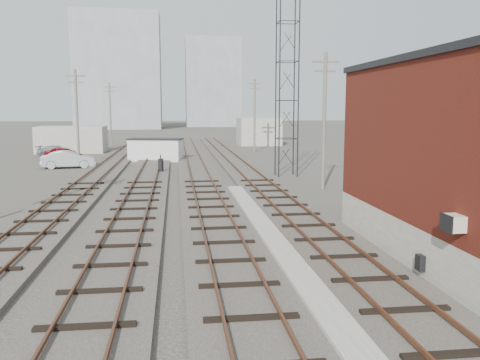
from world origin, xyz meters
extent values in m
plane|color=#282621|center=(0.00, 60.00, 0.00)|extent=(320.00, 320.00, 0.00)
cube|color=#332D28|center=(2.50, 39.00, 0.10)|extent=(3.20, 90.00, 0.20)
cube|color=#4C2816|center=(1.78, 39.00, 0.33)|extent=(0.07, 90.00, 0.12)
cube|color=#4C2816|center=(3.22, 39.00, 0.33)|extent=(0.07, 90.00, 0.12)
cube|color=#332D28|center=(-1.50, 39.00, 0.10)|extent=(3.20, 90.00, 0.20)
cube|color=#4C2816|center=(-2.22, 39.00, 0.33)|extent=(0.07, 90.00, 0.12)
cube|color=#4C2816|center=(-0.78, 39.00, 0.33)|extent=(0.07, 90.00, 0.12)
cube|color=#332D28|center=(-5.50, 39.00, 0.10)|extent=(3.20, 90.00, 0.20)
cube|color=#4C2816|center=(-6.22, 39.00, 0.33)|extent=(0.07, 90.00, 0.12)
cube|color=#4C2816|center=(-4.78, 39.00, 0.33)|extent=(0.07, 90.00, 0.12)
cube|color=#332D28|center=(-9.50, 39.00, 0.10)|extent=(3.20, 90.00, 0.20)
cube|color=#4C2816|center=(-10.22, 39.00, 0.33)|extent=(0.07, 90.00, 0.12)
cube|color=#4C2816|center=(-8.78, 39.00, 0.33)|extent=(0.07, 90.00, 0.12)
cube|color=gray|center=(0.50, 14.00, 0.13)|extent=(0.90, 28.00, 0.26)
cube|color=gray|center=(7.50, 12.00, 0.75)|extent=(6.00, 12.00, 1.50)
cube|color=beige|center=(4.28, 8.00, 2.25)|extent=(0.45, 0.62, 0.45)
cube|color=black|center=(4.40, 10.00, 0.50)|extent=(0.20, 0.35, 0.50)
cylinder|color=black|center=(4.75, 34.25, 7.50)|extent=(0.10, 0.10, 15.00)
cylinder|color=black|center=(6.25, 34.25, 7.50)|extent=(0.10, 0.10, 15.00)
cylinder|color=black|center=(4.75, 35.75, 7.50)|extent=(0.10, 0.10, 15.00)
cylinder|color=black|center=(6.25, 35.75, 7.50)|extent=(0.10, 0.10, 15.00)
cylinder|color=#595147|center=(-12.50, 45.00, 4.50)|extent=(0.24, 0.24, 9.00)
cube|color=#595147|center=(-12.50, 45.00, 8.40)|extent=(1.80, 0.12, 0.12)
cube|color=#595147|center=(-12.50, 45.00, 7.80)|extent=(1.40, 0.12, 0.12)
cylinder|color=#595147|center=(-12.50, 70.00, 4.50)|extent=(0.24, 0.24, 9.00)
cube|color=#595147|center=(-12.50, 70.00, 8.40)|extent=(1.80, 0.12, 0.12)
cube|color=#595147|center=(-12.50, 70.00, 7.80)|extent=(1.40, 0.12, 0.12)
cylinder|color=#595147|center=(6.50, 28.00, 4.50)|extent=(0.24, 0.24, 9.00)
cube|color=#595147|center=(6.50, 28.00, 8.40)|extent=(1.80, 0.12, 0.12)
cube|color=#595147|center=(6.50, 28.00, 7.80)|extent=(1.40, 0.12, 0.12)
cylinder|color=#595147|center=(6.50, 58.00, 4.50)|extent=(0.24, 0.24, 9.00)
cube|color=#595147|center=(6.50, 58.00, 8.40)|extent=(1.80, 0.12, 0.12)
cube|color=#595147|center=(6.50, 58.00, 7.80)|extent=(1.40, 0.12, 0.12)
cube|color=gray|center=(-18.00, 135.00, 15.00)|extent=(22.00, 14.00, 30.00)
cube|color=gray|center=(8.00, 150.00, 13.00)|extent=(16.00, 12.00, 26.00)
cube|color=gray|center=(-16.00, 60.00, 1.60)|extent=(8.00, 5.00, 3.20)
cube|color=gray|center=(9.00, 70.00, 2.00)|extent=(6.00, 6.00, 4.00)
cube|color=black|center=(-4.56, 37.49, 0.68)|extent=(0.45, 0.45, 1.14)
cylinder|color=black|center=(-4.56, 37.49, 1.42)|extent=(0.09, 0.09, 0.34)
cube|color=silver|center=(-5.36, 48.17, 1.11)|extent=(5.71, 3.45, 2.22)
cube|color=black|center=(-5.36, 48.17, 2.26)|extent=(5.92, 3.66, 0.11)
imported|color=maroon|center=(-14.89, 49.75, 0.70)|extent=(4.42, 3.43, 1.40)
imported|color=#ABAFB3|center=(-13.00, 42.69, 0.79)|extent=(4.98, 2.39, 1.58)
imported|color=gray|center=(-16.51, 53.96, 0.63)|extent=(4.56, 2.41, 1.26)
camera|label=1|loc=(-3.28, -4.83, 5.38)|focal=38.00mm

